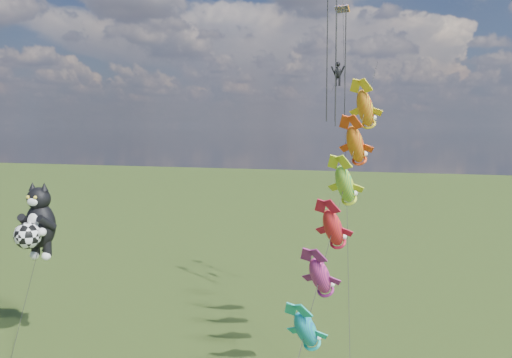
% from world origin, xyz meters
% --- Properties ---
extents(cat_kite_rig, '(2.22, 3.97, 10.55)m').
position_xyz_m(cat_kite_rig, '(-5.14, 2.80, 8.01)').
color(cat_kite_rig, brown).
rests_on(cat_kite_rig, ground).
extents(fish_windsock_rig, '(2.71, 15.81, 17.86)m').
position_xyz_m(fish_windsock_rig, '(13.84, 2.07, 10.04)').
color(fish_windsock_rig, brown).
rests_on(fish_windsock_rig, ground).
extents(parafoil_rig, '(4.33, 17.12, 23.88)m').
position_xyz_m(parafoil_rig, '(11.66, 13.41, 18.13)').
color(parafoil_rig, brown).
rests_on(parafoil_rig, ground).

